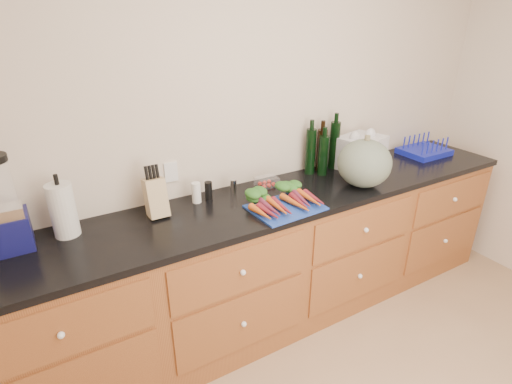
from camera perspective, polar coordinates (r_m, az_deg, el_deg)
wall_back at (r=2.65m, az=-0.18°, el=9.14°), size 4.10×0.05×2.60m
cabinets at (r=2.76m, az=3.34°, el=-9.81°), size 3.60×0.64×0.90m
countertop at (r=2.52m, az=3.54°, el=-0.94°), size 3.64×0.62×0.04m
cutting_board at (r=2.36m, az=4.23°, el=-2.21°), size 0.42×0.33×0.01m
carrots at (r=2.38m, az=3.59°, el=-1.07°), size 0.44×0.32×0.06m
squash at (r=2.69m, az=15.23°, el=3.98°), size 0.35×0.35×0.31m
blender_appliance at (r=2.22m, az=-32.43°, el=-2.21°), size 0.19×0.19×0.48m
paper_towel at (r=2.24m, az=-25.85°, el=-2.36°), size 0.13×0.13×0.28m
knife_block at (r=2.30m, az=-14.13°, el=-0.76°), size 0.11×0.11×0.22m
grinder_salt at (r=2.43m, az=-8.52°, el=-0.09°), size 0.05×0.05×0.13m
grinder_pepper at (r=2.46m, az=-6.79°, el=0.18°), size 0.05×0.05×0.12m
canister_chrome at (r=2.52m, az=-3.27°, el=0.78°), size 0.04×0.04×0.10m
tomato_box at (r=2.63m, az=1.54°, el=1.45°), size 0.14×0.11×0.06m
bottles at (r=2.89m, az=9.49°, el=5.90°), size 0.29×0.15×0.34m
grocery_bag at (r=3.03m, az=14.74°, el=5.50°), size 0.38×0.33×0.24m
dish_rack at (r=3.51m, az=22.91°, el=5.58°), size 0.36×0.29×0.14m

